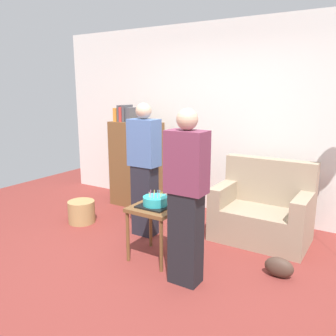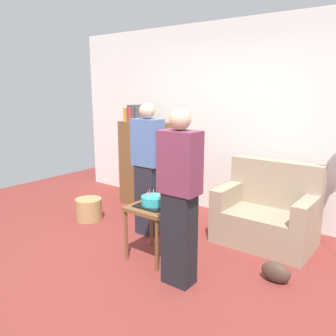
{
  "view_description": "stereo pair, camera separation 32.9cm",
  "coord_description": "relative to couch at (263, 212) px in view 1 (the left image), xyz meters",
  "views": [
    {
      "loc": [
        1.89,
        -2.65,
        1.8
      ],
      "look_at": [
        -0.08,
        0.5,
        0.95
      ],
      "focal_mm": 37.59,
      "sensor_mm": 36.0,
      "label": 1
    },
    {
      "loc": [
        2.16,
        -2.46,
        1.8
      ],
      "look_at": [
        -0.08,
        0.5,
        0.95
      ],
      "focal_mm": 37.59,
      "sensor_mm": 36.0,
      "label": 2
    }
  ],
  "objects": [
    {
      "name": "person_blowing_candles",
      "position": [
        -1.28,
        -0.64,
        0.49
      ],
      "size": [
        0.36,
        0.22,
        1.63
      ],
      "rotation": [
        0.0,
        0.0,
        0.2
      ],
      "color": "#23232D",
      "rests_on": "ground_plane"
    },
    {
      "name": "handbag",
      "position": [
        0.42,
        -0.79,
        -0.24
      ],
      "size": [
        0.28,
        0.14,
        0.2
      ],
      "primitive_type": "ellipsoid",
      "color": "#473328",
      "rests_on": "ground_plane"
    },
    {
      "name": "ground_plane",
      "position": [
        -0.73,
        -1.35,
        -0.34
      ],
      "size": [
        8.0,
        8.0,
        0.0
      ],
      "primitive_type": "plane",
      "color": "maroon"
    },
    {
      "name": "person_holding_cake",
      "position": [
        -0.31,
        -1.35,
        0.49
      ],
      "size": [
        0.36,
        0.22,
        1.63
      ],
      "rotation": [
        0.0,
        0.0,
        3.31
      ],
      "color": "black",
      "rests_on": "ground_plane"
    },
    {
      "name": "bookshelf",
      "position": [
        -2.05,
        0.2,
        0.34
      ],
      "size": [
        0.8,
        0.36,
        1.55
      ],
      "color": "brown",
      "rests_on": "ground_plane"
    },
    {
      "name": "couch",
      "position": [
        0.0,
        0.0,
        0.0
      ],
      "size": [
        1.1,
        0.7,
        0.96
      ],
      "color": "gray",
      "rests_on": "ground_plane"
    },
    {
      "name": "side_table",
      "position": [
        -0.81,
        -1.1,
        0.16
      ],
      "size": [
        0.48,
        0.48,
        0.59
      ],
      "color": "brown",
      "rests_on": "ground_plane"
    },
    {
      "name": "birthday_cake",
      "position": [
        -0.81,
        -1.1,
        0.3
      ],
      "size": [
        0.32,
        0.32,
        0.17
      ],
      "color": "black",
      "rests_on": "side_table"
    },
    {
      "name": "wall_back",
      "position": [
        -0.73,
        0.7,
        1.01
      ],
      "size": [
        6.0,
        0.1,
        2.7
      ],
      "primitive_type": "cube",
      "color": "silver",
      "rests_on": "ground_plane"
    },
    {
      "name": "wicker_basket",
      "position": [
        -2.25,
        -0.78,
        -0.19
      ],
      "size": [
        0.36,
        0.36,
        0.3
      ],
      "primitive_type": "cylinder",
      "color": "#A88451",
      "rests_on": "ground_plane"
    }
  ]
}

